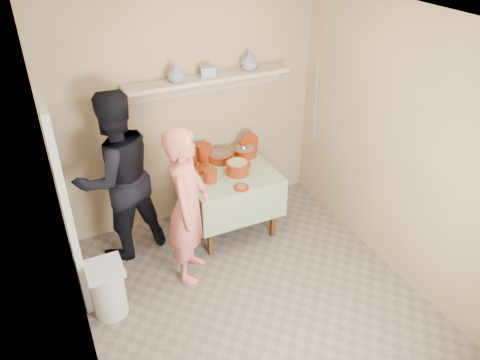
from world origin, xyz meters
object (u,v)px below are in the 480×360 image
person_helper (117,177)px  trash_bin (108,289)px  serving_table (228,179)px  cazuela_rice (238,167)px  person_cook (188,206)px

person_helper → trash_bin: person_helper is taller
person_helper → serving_table: person_helper is taller
cazuela_rice → person_helper: bearing=169.5°
trash_bin → person_cook: bearing=13.1°
cazuela_rice → trash_bin: size_ratio=0.59×
person_helper → cazuela_rice: 1.26m
cazuela_rice → trash_bin: 1.80m
person_cook → serving_table: bearing=-19.4°
person_helper → trash_bin: (-0.36, -0.86, -0.63)m
serving_table → person_helper: bearing=174.8°
person_helper → trash_bin: bearing=52.3°
person_helper → serving_table: size_ratio=1.88×
person_cook → cazuela_rice: (0.72, 0.43, 0.03)m
person_helper → cazuela_rice: size_ratio=5.54×
serving_table → trash_bin: (-1.53, -0.76, -0.36)m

